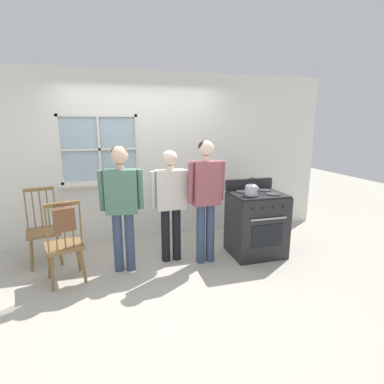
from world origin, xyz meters
TOP-DOWN VIEW (x-y plane):
  - ground_plane at (0.00, 0.00)m, footprint 16.00×16.00m
  - wall_back at (0.03, 1.40)m, footprint 6.40×0.16m
  - chair_by_window at (-1.11, 0.14)m, footprint 0.51×0.50m
  - chair_near_wall at (-1.46, 0.77)m, footprint 0.49×0.48m
  - person_elderly_left at (-0.41, 0.24)m, footprint 0.55×0.25m
  - person_teen_center at (0.24, 0.37)m, footprint 0.56×0.23m
  - person_adult_right at (0.69, 0.20)m, footprint 0.53×0.24m
  - stove at (1.49, 0.25)m, footprint 0.75×0.68m
  - kettle at (1.32, 0.12)m, footprint 0.21×0.17m
  - potted_plant at (-0.52, 1.31)m, footprint 0.12×0.12m
  - handbag at (-1.05, -0.09)m, footprint 0.24×0.23m

SIDE VIEW (x-z plane):
  - ground_plane at x=0.00m, z-range 0.00..0.00m
  - chair_by_window at x=-1.11m, z-range -0.06..0.98m
  - chair_near_wall at x=-1.46m, z-range -0.06..0.98m
  - stove at x=1.49m, z-range -0.07..1.01m
  - handbag at x=-1.05m, z-range 0.72..1.02m
  - person_teen_center at x=0.24m, z-range 0.16..1.71m
  - person_elderly_left at x=-0.41m, z-range 0.19..1.82m
  - person_adult_right at x=0.69m, z-range 0.17..1.86m
  - kettle at x=1.32m, z-range 0.90..1.15m
  - potted_plant at x=-0.52m, z-range 0.94..1.18m
  - wall_back at x=0.03m, z-range -0.01..2.69m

